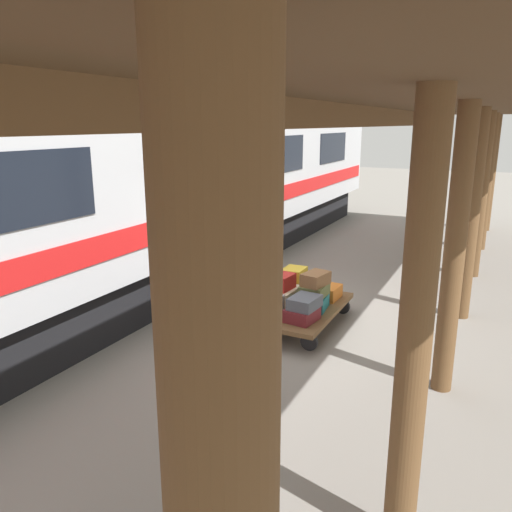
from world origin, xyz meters
The scene contains 17 objects.
ground_plane centered at (0.00, 0.00, 0.00)m, with size 60.00×60.00×0.00m, color gray.
platform_canopy centered at (-2.15, 0.00, 3.24)m, with size 3.20×19.32×3.56m.
train_car centered at (3.56, 0.00, 2.06)m, with size 3.02×20.94×4.00m.
luggage_cart centered at (0.12, 0.23, 0.28)m, with size 1.25×2.02×0.32m.
suitcase_cream_canvas centered at (0.40, 0.23, 0.45)m, with size 0.46×0.62×0.25m, color beige.
suitcase_orange_carryall centered at (-0.16, -0.33, 0.43)m, with size 0.42×0.47×0.22m, color #CC6B23.
suitcase_teal_softside centered at (-0.16, 0.23, 0.43)m, with size 0.37×0.51×0.21m, color #1E666B.
suitcase_black_hardshell centered at (0.40, -0.33, 0.45)m, with size 0.45×0.52×0.25m, color black.
suitcase_gray_aluminum centered at (0.40, 0.78, 0.46)m, with size 0.39×0.53×0.26m, color #9EA0A5.
suitcase_maroon_trunk centered at (-0.16, 0.78, 0.42)m, with size 0.40×0.47×0.19m, color maroon.
suitcase_slate_roller centered at (-0.18, 0.75, 0.60)m, with size 0.37×0.48×0.17m, color #4C515B.
suitcase_yellow_case centered at (0.41, -0.31, 0.68)m, with size 0.34×0.43×0.20m, color gold.
suitcase_red_plastic centered at (0.41, 0.25, 0.70)m, with size 0.35×0.40×0.24m, color #AD231E.
suitcase_olive_duffel centered at (-0.14, 0.22, 0.62)m, with size 0.37×0.48×0.18m, color brown.
suitcase_brown_leather centered at (-0.16, 0.22, 0.81)m, with size 0.30×0.46×0.20m, color brown.
porter_in_overalls centered at (1.10, 0.08, 0.93)m, with size 0.72×0.54×1.70m.
porter_by_door centered at (1.68, 0.48, 0.93)m, with size 0.69×0.46×1.70m.
Camera 1 is at (-2.66, 7.37, 3.16)m, focal length 35.61 mm.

